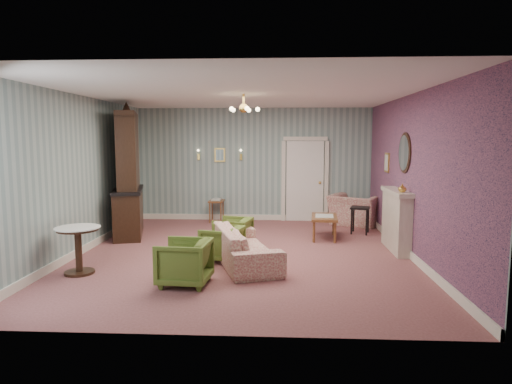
# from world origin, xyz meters

# --- Properties ---
(floor) EXTENTS (7.00, 7.00, 0.00)m
(floor) POSITION_xyz_m (0.00, 0.00, 0.00)
(floor) COLOR #935655
(floor) RESTS_ON ground
(ceiling) EXTENTS (7.00, 7.00, 0.00)m
(ceiling) POSITION_xyz_m (0.00, 0.00, 2.90)
(ceiling) COLOR white
(ceiling) RESTS_ON ground
(wall_back) EXTENTS (6.00, 0.00, 6.00)m
(wall_back) POSITION_xyz_m (0.00, 3.50, 1.45)
(wall_back) COLOR gray
(wall_back) RESTS_ON ground
(wall_front) EXTENTS (6.00, 0.00, 6.00)m
(wall_front) POSITION_xyz_m (0.00, -3.50, 1.45)
(wall_front) COLOR gray
(wall_front) RESTS_ON ground
(wall_left) EXTENTS (0.00, 7.00, 7.00)m
(wall_left) POSITION_xyz_m (-3.00, 0.00, 1.45)
(wall_left) COLOR gray
(wall_left) RESTS_ON ground
(wall_right) EXTENTS (0.00, 7.00, 7.00)m
(wall_right) POSITION_xyz_m (3.00, 0.00, 1.45)
(wall_right) COLOR gray
(wall_right) RESTS_ON ground
(wall_right_floral) EXTENTS (0.00, 7.00, 7.00)m
(wall_right_floral) POSITION_xyz_m (2.98, 0.00, 1.45)
(wall_right_floral) COLOR #BB5D77
(wall_right_floral) RESTS_ON ground
(door) EXTENTS (1.12, 0.12, 2.16)m
(door) POSITION_xyz_m (1.30, 3.46, 1.08)
(door) COLOR white
(door) RESTS_ON floor
(olive_chair_a) EXTENTS (0.72, 0.76, 0.73)m
(olive_chair_a) POSITION_xyz_m (-0.72, -1.82, 0.36)
(olive_chair_a) COLOR #546A25
(olive_chair_a) RESTS_ON floor
(olive_chair_b) EXTENTS (0.75, 0.78, 0.66)m
(olive_chair_b) POSITION_xyz_m (-0.34, -0.50, 0.33)
(olive_chair_b) COLOR #546A25
(olive_chair_b) RESTS_ON floor
(olive_chair_c) EXTENTS (0.73, 0.76, 0.66)m
(olive_chair_c) POSITION_xyz_m (-0.24, 0.38, 0.33)
(olive_chair_c) COLOR #546A25
(olive_chair_c) RESTS_ON floor
(sofa_chintz) EXTENTS (1.21, 2.17, 0.81)m
(sofa_chintz) POSITION_xyz_m (0.06, -0.65, 0.41)
(sofa_chintz) COLOR #A54246
(sofa_chintz) RESTS_ON floor
(wingback_chair) EXTENTS (1.37, 1.23, 1.00)m
(wingback_chair) POSITION_xyz_m (2.53, 2.94, 0.50)
(wingback_chair) COLOR #A54246
(wingback_chair) RESTS_ON floor
(dresser) EXTENTS (1.01, 1.80, 2.84)m
(dresser) POSITION_xyz_m (-2.65, 1.46, 1.42)
(dresser) COLOR black
(dresser) RESTS_ON floor
(fireplace) EXTENTS (0.30, 1.40, 1.16)m
(fireplace) POSITION_xyz_m (2.86, 0.40, 0.58)
(fireplace) COLOR beige
(fireplace) RESTS_ON floor
(mantel_vase) EXTENTS (0.15, 0.15, 0.15)m
(mantel_vase) POSITION_xyz_m (2.84, 0.00, 1.23)
(mantel_vase) COLOR gold
(mantel_vase) RESTS_ON fireplace
(oval_mirror) EXTENTS (0.04, 0.76, 0.84)m
(oval_mirror) POSITION_xyz_m (2.96, 0.40, 1.85)
(oval_mirror) COLOR white
(oval_mirror) RESTS_ON wall_right
(framed_print) EXTENTS (0.04, 0.34, 0.42)m
(framed_print) POSITION_xyz_m (2.97, 1.75, 1.60)
(framed_print) COLOR gold
(framed_print) RESTS_ON wall_right
(coffee_table) EXTENTS (0.61, 1.00, 0.49)m
(coffee_table) POSITION_xyz_m (1.60, 1.35, 0.24)
(coffee_table) COLOR brown
(coffee_table) RESTS_ON floor
(side_table_black) EXTENTS (0.50, 0.50, 0.61)m
(side_table_black) POSITION_xyz_m (2.45, 1.87, 0.30)
(side_table_black) COLOR black
(side_table_black) RESTS_ON floor
(pedestal_table) EXTENTS (0.75, 0.75, 0.75)m
(pedestal_table) POSITION_xyz_m (-2.49, -1.38, 0.38)
(pedestal_table) COLOR black
(pedestal_table) RESTS_ON floor
(nesting_table) EXTENTS (0.38, 0.48, 0.61)m
(nesting_table) POSITION_xyz_m (-0.95, 3.15, 0.30)
(nesting_table) COLOR brown
(nesting_table) RESTS_ON floor
(gilt_mirror_back) EXTENTS (0.28, 0.06, 0.36)m
(gilt_mirror_back) POSITION_xyz_m (-0.90, 3.46, 1.70)
(gilt_mirror_back) COLOR gold
(gilt_mirror_back) RESTS_ON wall_back
(sconce_left) EXTENTS (0.16, 0.12, 0.30)m
(sconce_left) POSITION_xyz_m (-1.45, 3.44, 1.70)
(sconce_left) COLOR gold
(sconce_left) RESTS_ON wall_back
(sconce_right) EXTENTS (0.16, 0.12, 0.30)m
(sconce_right) POSITION_xyz_m (-0.35, 3.44, 1.70)
(sconce_right) COLOR gold
(sconce_right) RESTS_ON wall_back
(chandelier) EXTENTS (0.56, 0.56, 0.36)m
(chandelier) POSITION_xyz_m (0.00, 0.00, 2.63)
(chandelier) COLOR gold
(chandelier) RESTS_ON ceiling
(burgundy_cushion) EXTENTS (0.41, 0.28, 0.39)m
(burgundy_cushion) POSITION_xyz_m (2.48, 2.79, 0.48)
(burgundy_cushion) COLOR maroon
(burgundy_cushion) RESTS_ON wingback_chair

